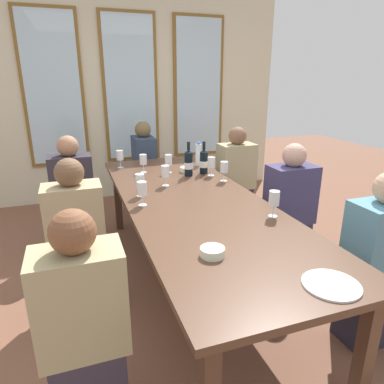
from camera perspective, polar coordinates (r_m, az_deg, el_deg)
The scene contains 25 objects.
ground_plane at distance 2.90m, azimuth 0.15°, elevation -15.12°, with size 12.00×12.00×0.00m, color brown.
back_wall_with_windows at distance 4.83m, azimuth -10.17°, elevation 16.38°, with size 4.19×0.10×2.90m.
dining_table at distance 2.59m, azimuth 0.17°, elevation -2.48°, with size 0.99×2.82×0.74m.
white_plate_0 at distance 1.67m, azimuth 21.99°, elevation -14.01°, with size 0.25×0.25×0.01m, color white.
wine_bottle_0 at distance 3.15m, azimuth -0.57°, elevation 4.81°, with size 0.08×0.08×0.31m.
wine_bottle_1 at distance 3.23m, azimuth 1.96°, elevation 5.04°, with size 0.08×0.08×0.30m.
tasting_bowl_0 at distance 3.30m, azimuth -0.88°, elevation 3.75°, with size 0.13×0.13×0.05m, color white.
tasting_bowl_1 at distance 1.78m, azimuth 3.39°, elevation -9.83°, with size 0.13×0.13×0.05m, color white.
water_bottle at distance 3.53m, azimuth 1.08°, elevation 6.21°, with size 0.06×0.06×0.24m.
wine_glass_0 at distance 3.29m, azimuth -8.06°, elevation 5.18°, with size 0.07×0.07×0.17m.
wine_glass_1 at distance 3.26m, azimuth -3.91°, elevation 5.27°, with size 0.07×0.07×0.17m.
wine_glass_2 at distance 2.27m, azimuth 13.40°, elevation -1.11°, with size 0.07×0.07×0.17m.
wine_glass_3 at distance 3.16m, azimuth 3.20°, elevation 4.76°, with size 0.07×0.07×0.17m.
wine_glass_4 at distance 2.44m, azimuth -8.27°, elevation 0.43°, with size 0.07×0.07×0.17m.
wine_glass_5 at distance 3.51m, azimuth -11.82°, elevation 5.82°, with size 0.07×0.07×0.17m.
wine_glass_6 at distance 2.63m, azimuth -8.59°, elevation 1.85°, with size 0.07×0.07×0.17m.
wine_glass_7 at distance 2.86m, azimuth -4.41°, elevation 3.36°, with size 0.07×0.07×0.17m.
wine_glass_8 at distance 2.99m, azimuth 5.31°, elevation 3.96°, with size 0.07×0.07×0.17m.
seated_person_0 at distance 1.72m, azimuth -17.31°, elevation -21.22°, with size 0.38×0.24×1.11m.
seated_person_1 at distance 2.39m, azimuth 28.11°, elevation -10.66°, with size 0.38×0.24×1.11m.
seated_person_2 at distance 3.43m, azimuth -18.95°, elevation -0.89°, with size 0.38×0.24×1.11m.
seated_person_3 at distance 3.80m, azimuth 7.22°, elevation 1.87°, with size 0.38×0.24×1.11m.
seated_person_4 at distance 2.54m, azimuth -18.43°, elevation -7.65°, with size 0.38×0.24×1.11m.
seated_person_5 at distance 3.00m, azimuth 15.70°, elevation -3.33°, with size 0.38×0.24×1.11m.
seated_person_6 at distance 4.25m, azimuth -7.82°, elevation 3.63°, with size 0.24×0.38×1.11m.
Camera 1 is at (-0.81, -2.27, 1.60)m, focal length 32.32 mm.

